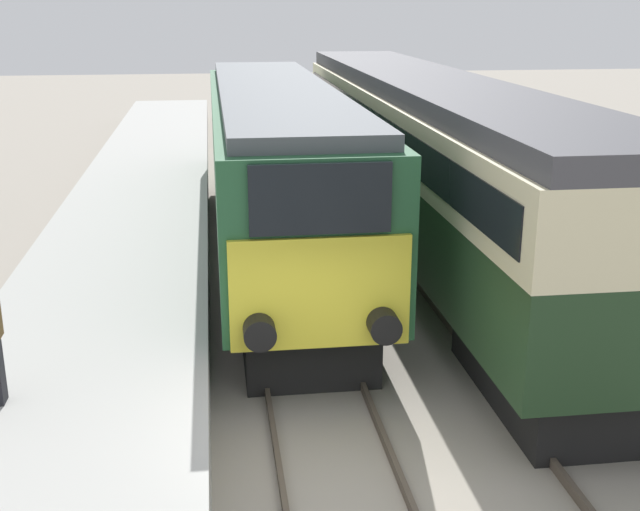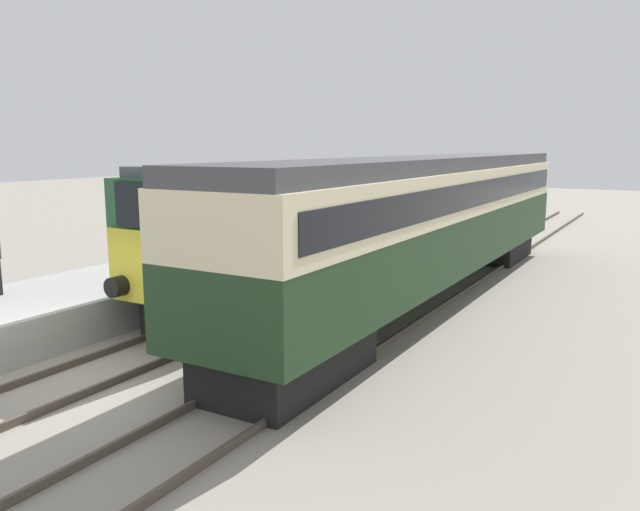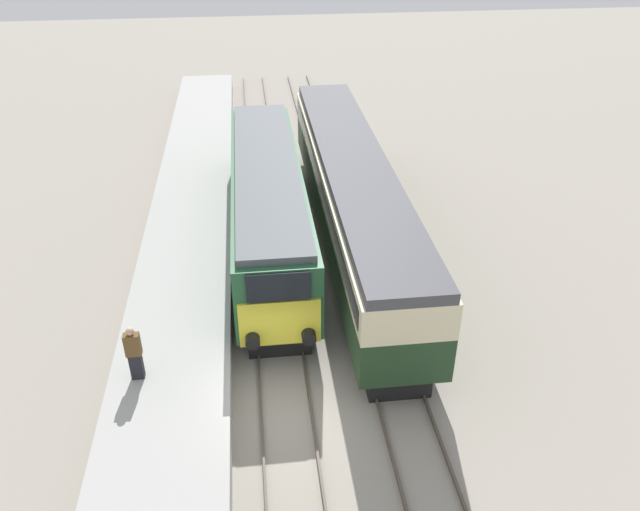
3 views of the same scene
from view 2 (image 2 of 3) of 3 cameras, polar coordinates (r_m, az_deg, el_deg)
ground_plane at (r=12.64m, az=-21.31°, el=-10.68°), size 120.00×120.00×0.00m
platform_left at (r=20.22m, az=-9.55°, el=-1.13°), size 3.50×50.00×0.91m
rails_near_track at (r=16.02m, az=-7.22°, el=-5.44°), size 1.51×60.00×0.14m
rails_far_track at (r=14.28m, az=3.79°, el=-7.30°), size 1.50×60.00×0.14m
locomotive at (r=19.20m, az=0.55°, el=3.62°), size 2.70×15.10×3.87m
passenger_carriage at (r=17.75m, az=10.16°, el=3.81°), size 2.75×19.14×4.02m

